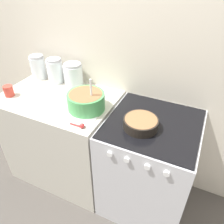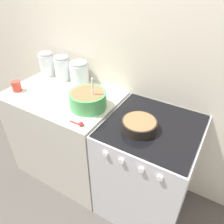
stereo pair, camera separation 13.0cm
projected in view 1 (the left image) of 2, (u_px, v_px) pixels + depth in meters
ground_plane at (94, 213)px, 1.99m from camera, size 12.00×12.00×0.00m
wall_back at (128, 61)px, 1.81m from camera, size 4.98×0.05×2.40m
countertop_cabinet at (64, 137)px, 2.14m from camera, size 0.99×0.68×0.93m
stove at (148, 166)px, 1.85m from camera, size 0.69×0.69×0.93m
mixing_bowl at (86, 100)px, 1.68m from camera, size 0.29×0.29×0.27m
baking_pan at (141, 123)px, 1.52m from camera, size 0.24×0.24×0.07m
storage_jar_left at (38, 68)px, 2.12m from camera, size 0.14×0.14×0.23m
storage_jar_middle at (55, 72)px, 2.05m from camera, size 0.15×0.15×0.23m
storage_jar_right at (74, 77)px, 1.98m from camera, size 0.17×0.17×0.22m
tin_can at (9, 91)px, 1.86m from camera, size 0.08×0.08×0.09m
recipe_page at (83, 115)px, 1.65m from camera, size 0.25×0.26×0.01m
measuring_spoon at (81, 126)px, 1.53m from camera, size 0.12×0.04×0.04m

